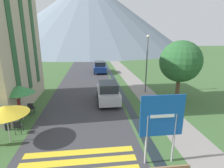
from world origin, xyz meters
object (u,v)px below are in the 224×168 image
(road_sign, at_px, (162,121))
(person_seated_far, at_px, (6,120))
(parked_car_near, at_px, (108,92))
(cafe_chair_near_left, at_px, (18,126))
(person_standing_terrace, at_px, (18,106))
(tree_by_path, at_px, (180,62))
(parked_car_far, at_px, (100,67))
(streetlamp, at_px, (147,60))
(cafe_chair_far_right, at_px, (31,108))
(cafe_umbrella_front_yellow, at_px, (5,110))
(cafe_umbrella_middle_green, at_px, (19,89))
(cafe_chair_far_left, at_px, (31,107))

(road_sign, relative_size, person_seated_far, 2.66)
(parked_car_near, relative_size, cafe_chair_near_left, 4.88)
(person_standing_terrace, relative_size, tree_by_path, 0.32)
(road_sign, xyz_separation_m, parked_car_far, (-1.63, 21.21, -1.21))
(streetlamp, bearing_deg, cafe_chair_far_right, -157.14)
(cafe_chair_far_right, distance_m, cafe_umbrella_front_yellow, 3.82)
(person_standing_terrace, bearing_deg, road_sign, -33.94)
(cafe_chair_near_left, distance_m, cafe_umbrella_front_yellow, 1.61)
(cafe_umbrella_front_yellow, distance_m, tree_by_path, 13.48)
(road_sign, xyz_separation_m, parked_car_near, (-1.59, 8.02, -1.21))
(cafe_umbrella_middle_green, bearing_deg, road_sign, -33.88)
(parked_car_far, distance_m, person_standing_terrace, 17.03)
(parked_car_near, xyz_separation_m, cafe_chair_far_right, (-5.95, -1.90, -0.40))
(person_seated_far, bearing_deg, cafe_umbrella_middle_green, 72.01)
(cafe_umbrella_front_yellow, distance_m, person_standing_terrace, 3.10)
(cafe_chair_near_left, distance_m, person_seated_far, 1.02)
(cafe_umbrella_front_yellow, xyz_separation_m, streetlamp, (10.15, 7.82, 1.50))
(parked_car_near, height_order, cafe_umbrella_front_yellow, cafe_umbrella_front_yellow)
(parked_car_far, bearing_deg, person_seated_far, -111.01)
(streetlamp, bearing_deg, parked_car_far, 111.24)
(cafe_chair_near_left, distance_m, cafe_chair_far_right, 2.77)
(parked_car_far, bearing_deg, cafe_chair_far_right, -111.38)
(road_sign, relative_size, person_standing_terrace, 1.96)
(parked_car_near, bearing_deg, cafe_chair_near_left, -141.36)
(cafe_chair_far_right, distance_m, person_seated_far, 2.37)
(parked_car_near, height_order, cafe_chair_far_right, parked_car_near)
(cafe_umbrella_front_yellow, height_order, cafe_umbrella_middle_green, cafe_umbrella_middle_green)
(cafe_umbrella_front_yellow, bearing_deg, cafe_chair_far_right, 89.33)
(parked_car_far, bearing_deg, streetlamp, -68.76)
(person_seated_far, bearing_deg, parked_car_near, 31.73)
(tree_by_path, bearing_deg, cafe_umbrella_front_yellow, -157.10)
(road_sign, distance_m, cafe_umbrella_middle_green, 9.43)
(streetlamp, bearing_deg, cafe_chair_near_left, -144.89)
(cafe_umbrella_front_yellow, height_order, person_standing_terrace, cafe_umbrella_front_yellow)
(person_seated_far, height_order, streetlamp, streetlamp)
(person_standing_terrace, bearing_deg, cafe_chair_near_left, -71.16)
(parked_car_far, height_order, cafe_chair_near_left, parked_car_far)
(cafe_chair_far_left, bearing_deg, parked_car_far, 85.34)
(parked_car_near, distance_m, cafe_chair_far_right, 6.25)
(road_sign, relative_size, parked_car_near, 0.80)
(cafe_chair_far_right, bearing_deg, parked_car_near, 0.45)
(cafe_umbrella_middle_green, bearing_deg, cafe_chair_near_left, -77.58)
(parked_car_near, relative_size, person_standing_terrace, 2.46)
(cafe_chair_far_left, xyz_separation_m, cafe_umbrella_middle_green, (-0.26, -1.02, 1.72))
(streetlamp, bearing_deg, cafe_umbrella_middle_green, -153.78)
(parked_car_near, bearing_deg, streetlamp, 29.59)
(cafe_umbrella_middle_green, relative_size, person_standing_terrace, 1.48)
(cafe_umbrella_front_yellow, bearing_deg, person_standing_terrace, 100.94)
(cafe_chair_far_left, relative_size, streetlamp, 0.15)
(streetlamp, bearing_deg, cafe_umbrella_front_yellow, -142.41)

